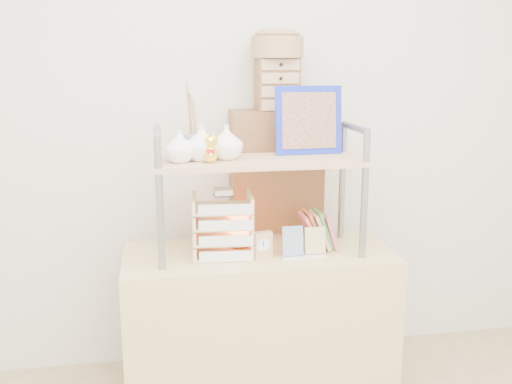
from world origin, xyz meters
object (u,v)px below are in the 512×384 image
letter_tray (223,229)px  cabinet (275,241)px  salt_lamp (240,226)px  desk (259,329)px

letter_tray → cabinet: bearing=51.2°
letter_tray → salt_lamp: (0.09, 0.09, -0.02)m
desk → cabinet: 0.50m
cabinet → salt_lamp: 0.41m
letter_tray → salt_lamp: letter_tray is taller
cabinet → salt_lamp: (-0.23, -0.29, 0.18)m
salt_lamp → cabinet: bearing=52.6°
cabinet → salt_lamp: size_ratio=6.62×
desk → letter_tray: (-0.16, -0.02, 0.50)m
desk → cabinet: size_ratio=0.89×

